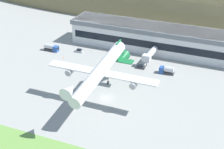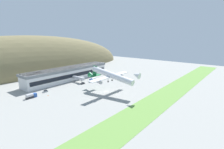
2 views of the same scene
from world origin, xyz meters
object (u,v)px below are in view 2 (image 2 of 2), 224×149
Objects in this scene: box_truck at (93,80)px; fuel_truck at (31,96)px; traffic_cone_0 at (48,95)px; cargo_airplane at (111,76)px; service_car_0 at (45,91)px; service_car_1 at (112,74)px; terminal_building at (69,73)px; service_car_2 at (83,83)px; jetway_0 at (79,78)px.

fuel_truck is at bearing 178.24° from box_truck.
fuel_truck is 10.72m from traffic_cone_0.
service_car_0 is (-29.50, 38.47, -12.19)m from cargo_airplane.
cargo_airplane is at bearing -113.23° from box_truck.
service_car_1 is (76.38, -1.19, 0.02)m from service_car_0.
cargo_airplane reaches higher than service_car_1.
terminal_building is at bearing 113.25° from box_truck.
fuel_truck is at bearing -163.20° from service_car_0.
service_car_1 is at bearing 38.49° from cargo_airplane.
terminal_building is 21.99× the size of service_car_2.
fuel_truck is (-12.59, -3.80, 0.90)m from service_car_0.
jetway_0 is 38.65m from traffic_cone_0.
fuel_truck is (-46.86, -20.10, -5.15)m from terminal_building.
service_car_1 is at bearing -3.99° from jetway_0.
box_truck is at bearing -7.22° from service_car_0.
terminal_building is at bearing 33.86° from traffic_cone_0.
jetway_0 is at bearing 6.87° from fuel_truck.
cargo_airplane is (-4.77, -54.77, 6.14)m from terminal_building.
service_car_2 is (2.54, 33.41, -12.19)m from cargo_airplane.
fuel_truck is (-42.09, 34.67, -11.29)m from cargo_airplane.
service_car_1 is 33.04m from box_truck.
box_truck is (43.64, -5.53, 0.94)m from service_car_0.
service_car_2 is at bearing 177.70° from box_truck.
service_car_0 is at bearing 171.02° from service_car_2.
service_car_1 reaches higher than traffic_cone_0.
service_car_2 reaches higher than traffic_cone_0.
service_car_0 reaches higher than service_car_2.
service_car_2 is at bearing -175.01° from service_car_1.
terminal_building is at bearing 85.03° from cargo_airplane.
fuel_truck is at bearing -156.79° from terminal_building.
terminal_building is 12.15× the size of fuel_truck.
terminal_building is 55.32m from cargo_airplane.
service_car_0 is at bearing 172.78° from box_truck.
traffic_cone_0 is (-32.73, 29.61, -12.55)m from cargo_airplane.
cargo_airplane is 49.99m from service_car_0.
cargo_airplane is (-4.24, -40.25, 8.84)m from jetway_0.
box_truck is (9.37, -21.82, -5.11)m from terminal_building.
service_car_2 is 6.79× the size of traffic_cone_0.
traffic_cone_0 is at bearing -173.85° from service_car_2.
box_truck is (14.14, 32.95, -11.25)m from cargo_airplane.
fuel_truck is 12.30× the size of traffic_cone_0.
cargo_airplane reaches higher than terminal_building.
box_truck is (56.23, -1.73, 0.04)m from fuel_truck.
service_car_1 is at bearing 5.50° from traffic_cone_0.
service_car_2 is at bearing 85.66° from cargo_airplane.
box_truck is (9.90, -7.31, -2.41)m from jetway_0.
service_car_0 is 44.00m from box_truck.
service_car_1 is (46.88, 37.28, -12.16)m from cargo_airplane.
jetway_0 is 12.54m from box_truck.
jetway_0 reaches higher than service_car_2.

